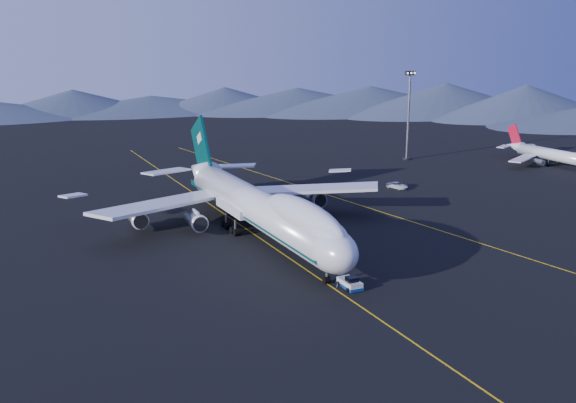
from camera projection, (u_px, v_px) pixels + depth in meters
name	position (u px, v px, depth m)	size (l,w,h in m)	color
ground	(257.00, 237.00, 118.31)	(500.00, 500.00, 0.00)	black
taxiway_line_main	(257.00, 236.00, 118.31)	(0.25, 220.00, 0.01)	gold
taxiway_line_side	(367.00, 207.00, 139.58)	(0.25, 200.00, 0.01)	gold
boeing_747	(257.00, 206.00, 116.96)	(59.62, 72.43, 19.37)	silver
pushback_tug	(350.00, 284.00, 93.20)	(2.53, 4.35, 1.89)	silver
second_jet	(555.00, 155.00, 186.07)	(33.36, 37.69, 10.72)	silver
service_van	(397.00, 185.00, 157.59)	(2.60, 5.65, 1.57)	white
floodlight_mast	(408.00, 115.00, 194.76)	(3.31, 2.49, 26.82)	black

